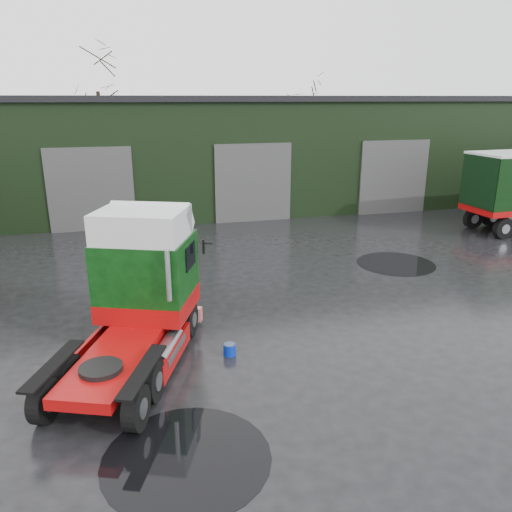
{
  "coord_description": "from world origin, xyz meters",
  "views": [
    {
      "loc": [
        -4.14,
        -10.92,
        6.21
      ],
      "look_at": [
        -0.67,
        2.8,
        1.7
      ],
      "focal_mm": 35.0,
      "sensor_mm": 36.0,
      "label": 1
    }
  ],
  "objects_px": {
    "warehouse": "(230,149)",
    "hero_tractor": "(123,300)",
    "wash_bucket": "(230,350)",
    "tree_back_b": "(300,128)",
    "tree_back_a": "(100,118)"
  },
  "relations": [
    {
      "from": "wash_bucket",
      "to": "tree_back_a",
      "type": "relative_size",
      "value": 0.03
    },
    {
      "from": "wash_bucket",
      "to": "hero_tractor",
      "type": "bearing_deg",
      "value": -175.69
    },
    {
      "from": "warehouse",
      "to": "hero_tractor",
      "type": "bearing_deg",
      "value": -107.97
    },
    {
      "from": "warehouse",
      "to": "hero_tractor",
      "type": "relative_size",
      "value": 5.54
    },
    {
      "from": "tree_back_a",
      "to": "tree_back_b",
      "type": "bearing_deg",
      "value": 0.0
    },
    {
      "from": "hero_tractor",
      "to": "tree_back_b",
      "type": "height_order",
      "value": "tree_back_b"
    },
    {
      "from": "tree_back_b",
      "to": "tree_back_a",
      "type": "bearing_deg",
      "value": 180.0
    },
    {
      "from": "warehouse",
      "to": "tree_back_b",
      "type": "bearing_deg",
      "value": 51.34
    },
    {
      "from": "hero_tractor",
      "to": "tree_back_a",
      "type": "distance_m",
      "value": 30.22
    },
    {
      "from": "tree_back_a",
      "to": "hero_tractor",
      "type": "bearing_deg",
      "value": -87.14
    },
    {
      "from": "warehouse",
      "to": "tree_back_a",
      "type": "distance_m",
      "value": 12.9
    },
    {
      "from": "warehouse",
      "to": "hero_tractor",
      "type": "height_order",
      "value": "warehouse"
    },
    {
      "from": "wash_bucket",
      "to": "tree_back_b",
      "type": "xyz_separation_m",
      "value": [
        12.03,
        29.85,
        3.6
      ]
    },
    {
      "from": "hero_tractor",
      "to": "tree_back_a",
      "type": "bearing_deg",
      "value": 114.21
    },
    {
      "from": "tree_back_a",
      "to": "wash_bucket",
      "type": "bearing_deg",
      "value": -82.42
    }
  ]
}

